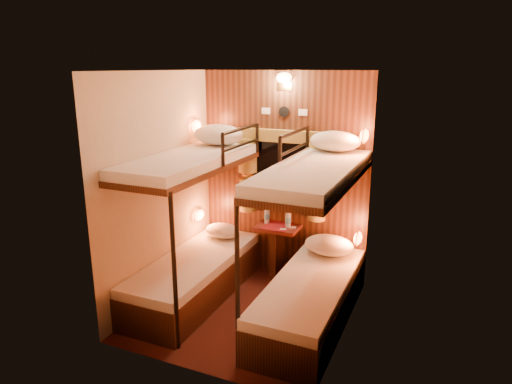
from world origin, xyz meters
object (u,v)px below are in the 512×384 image
at_px(bunk_left, 195,248).
at_px(table, 277,245).
at_px(bunk_right, 311,269).
at_px(bottle_right, 288,219).
at_px(bottle_left, 267,216).

distance_m(bunk_left, table, 1.02).
distance_m(bunk_right, bottle_right, 0.96).
height_order(table, bottle_right, bottle_right).
relative_size(bunk_right, bottle_right, 8.27).
height_order(table, bottle_left, bottle_left).
bearing_deg(table, bottle_right, 2.94).
xyz_separation_m(bunk_left, table, (0.65, 0.78, -0.14)).
xyz_separation_m(table, bottle_left, (-0.15, 0.05, 0.33)).
distance_m(bunk_left, bunk_right, 1.30).
relative_size(bunk_left, bunk_right, 1.00).
distance_m(bottle_left, bottle_right, 0.28).
distance_m(bunk_right, bottle_left, 1.16).
distance_m(table, bottle_left, 0.36).
height_order(bunk_right, table, bunk_right).
bearing_deg(bottle_left, bunk_right, -46.07).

